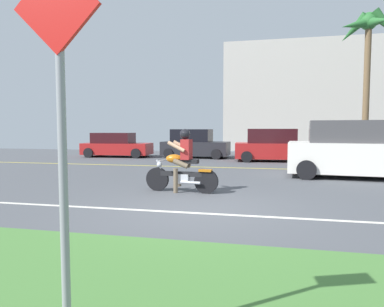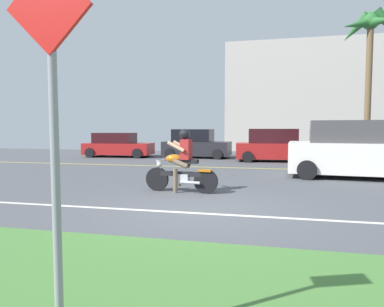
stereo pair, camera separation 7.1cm
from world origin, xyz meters
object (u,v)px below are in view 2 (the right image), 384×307
motorcyclist (182,166)px  parked_car_3 (383,146)px  parked_car_2 (276,146)px  street_sign (54,127)px  suv_nearby (357,150)px  palm_tree_0 (370,35)px  parked_car_0 (118,145)px  parked_car_1 (196,145)px

motorcyclist → parked_car_3: 13.51m
parked_car_2 → street_sign: 16.11m
motorcyclist → parked_car_2: same height
motorcyclist → suv_nearby: (5.12, 3.88, 0.24)m
palm_tree_0 → street_sign: palm_tree_0 is taller
suv_nearby → parked_car_2: size_ratio=1.09×
parked_car_0 → parked_car_3: bearing=2.6°
motorcyclist → palm_tree_0: size_ratio=0.24×
parked_car_3 → street_sign: 18.95m
motorcyclist → street_sign: (0.83, -6.62, 0.97)m
motorcyclist → parked_car_3: size_ratio=0.49×
parked_car_0 → street_sign: (7.41, -16.86, 1.00)m
suv_nearby → motorcyclist: bearing=-142.8°
parked_car_0 → motorcyclist: bearing=-57.3°
parked_car_1 → parked_car_0: bearing=-174.8°
parked_car_2 → street_sign: (-1.72, -15.99, 0.91)m
suv_nearby → parked_car_0: size_ratio=1.14×
suv_nearby → parked_car_0: 13.32m
parked_car_3 → palm_tree_0: palm_tree_0 is taller
parked_car_0 → parked_car_1: parked_car_1 is taller
parked_car_2 → palm_tree_0: size_ratio=0.51×
parked_car_3 → street_sign: size_ratio=1.48×
motorcyclist → parked_car_2: (2.55, 9.37, 0.07)m
street_sign → parked_car_3: bearing=67.7°
motorcyclist → palm_tree_0: (7.67, 12.88, 6.22)m
motorcyclist → parked_car_1: size_ratio=0.51×
parked_car_2 → palm_tree_0: palm_tree_0 is taller
parked_car_2 → parked_car_3: bearing=15.6°
parked_car_0 → parked_car_1: 4.68m
suv_nearby → street_sign: bearing=-112.2°
parked_car_2 → parked_car_1: bearing=163.9°
motorcyclist → street_sign: size_ratio=0.72×
parked_car_1 → palm_tree_0: palm_tree_0 is taller
motorcyclist → parked_car_0: motorcyclist is taller
suv_nearby → parked_car_1: suv_nearby is taller
parked_car_3 → parked_car_1: bearing=-178.7°
palm_tree_0 → motorcyclist: bearing=-120.8°
parked_car_2 → parked_car_0: bearing=174.6°
parked_car_1 → street_sign: bearing=-81.0°
suv_nearby → parked_car_3: suv_nearby is taller
suv_nearby → parked_car_1: (-7.04, 6.78, -0.18)m
suv_nearby → palm_tree_0: size_ratio=0.55×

